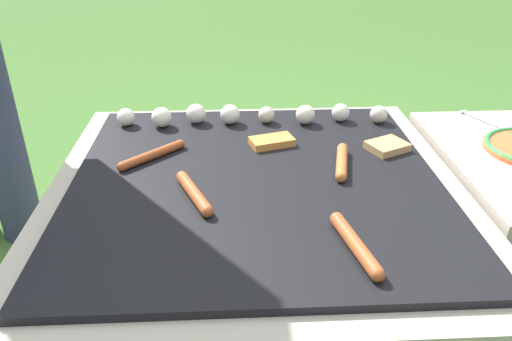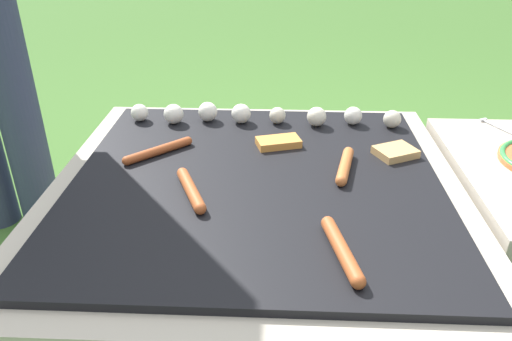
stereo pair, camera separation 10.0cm
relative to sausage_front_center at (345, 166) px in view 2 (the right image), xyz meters
The scene contains 10 objects.
ground_plane 0.47m from the sausage_front_center, 167.75° to the right, with size 14.00×14.00×0.00m, color #3D6628.
grill 0.31m from the sausage_front_center, 167.75° to the right, with size 0.98×0.98×0.40m.
sausage_mid_left 0.47m from the sausage_front_center, behind, with size 0.15×0.15×0.02m.
sausage_back_left 0.38m from the sausage_front_center, 159.83° to the right, with size 0.09×0.18×0.03m.
sausage_front_center is the anchor object (origin of this frame).
sausage_front_left 0.33m from the sausage_front_center, 97.29° to the right, with size 0.06×0.20×0.03m.
bread_slice_left 0.21m from the sausage_front_center, 140.37° to the left, with size 0.13×0.09×0.02m.
bread_slice_center 0.16m from the sausage_front_center, 32.63° to the left, with size 0.12×0.11×0.02m.
mushroom_row 0.36m from the sausage_front_center, 128.37° to the left, with size 0.79×0.08×0.06m.
fork_utensil 0.54m from the sausage_front_center, 29.12° to the left, with size 0.09×0.17×0.01m.
Camera 2 is at (0.05, -1.02, 0.97)m, focal length 35.00 mm.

